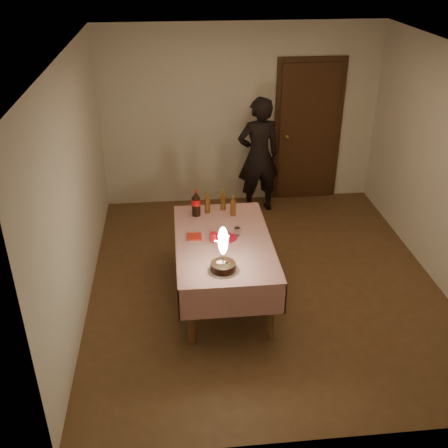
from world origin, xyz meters
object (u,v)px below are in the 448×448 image
Objects in this scene: clear_cup at (237,232)px; amber_bottle_left at (208,203)px; red_plate at (227,238)px; photographer at (258,156)px; dining_table at (224,248)px; birthday_cake at (223,258)px; red_cup at (214,237)px; amber_bottle_mid at (223,200)px; cola_bottle at (196,203)px; amber_bottle_right at (233,206)px.

clear_cup is 0.64m from amber_bottle_left.
red_plate is 0.13× the size of photographer.
dining_table is 3.63× the size of birthday_cake.
amber_bottle_mid reaches higher than red_cup.
red_plate is (0.10, 0.60, -0.13)m from birthday_cake.
red_plate is 2.44× the size of clear_cup.
cola_bottle is (-0.19, 1.17, 0.02)m from birthday_cake.
birthday_cake is 0.63m from red_plate.
photographer is (0.55, 2.01, 0.08)m from clear_cup.
birthday_cake is (-0.06, -0.57, 0.23)m from dining_table.
birthday_cake is at bearing -96.22° from dining_table.
clear_cup is at bearing 71.64° from birthday_cake.
birthday_cake is 0.70m from clear_cup.
cola_bottle reaches higher than amber_bottle_mid.
amber_bottle_left is at bearing 115.92° from clear_cup.
red_cup is 0.28m from clear_cup.
red_cup is 0.67m from amber_bottle_left.
photographer is (0.82, 2.11, 0.07)m from red_cup.
red_plate is 0.16m from red_cup.
red_cup is 0.06× the size of photographer.
birthday_cake is 1.86× the size of amber_bottle_mid.
photographer reaches higher than clear_cup.
clear_cup is (0.12, 0.05, 0.04)m from red_plate.
red_plate is 0.69× the size of cola_bottle.
amber_bottle_right is (0.23, 1.13, -0.02)m from birthday_cake.
photographer is at bearing 59.99° from amber_bottle_left.
red_plate is 0.86× the size of amber_bottle_left.
dining_table is 0.70m from amber_bottle_left.
photographer is at bearing 74.56° from clear_cup.
cola_bottle is at bearing 99.34° from birthday_cake.
amber_bottle_right is (0.13, 0.53, 0.11)m from red_plate.
amber_bottle_mid is at bearing 87.51° from red_plate.
red_cup is at bearing -162.65° from red_plate.
red_cup is 0.64m from cola_bottle.
amber_bottle_right reaches higher than red_cup.
dining_table is 2.22m from photographer.
red_plate is at bearing -62.61° from cola_bottle.
dining_table is 6.75× the size of amber_bottle_right.
birthday_cake is at bearing -106.17° from photographer.
amber_bottle_right reaches higher than red_plate.
clear_cup is at bearing 25.15° from red_plate.
cola_bottle is 1.25× the size of amber_bottle_right.
clear_cup is at bearing -64.08° from amber_bottle_left.
photographer reaches higher than amber_bottle_right.
amber_bottle_mid is (0.19, 0.06, 0.00)m from amber_bottle_left.
red_cup is 2.26m from photographer.
amber_bottle_right is at bearing -18.74° from amber_bottle_left.
clear_cup is 0.05× the size of photographer.
photographer is (0.54, 1.54, 0.00)m from amber_bottle_right.
red_cup is 0.39× the size of amber_bottle_mid.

